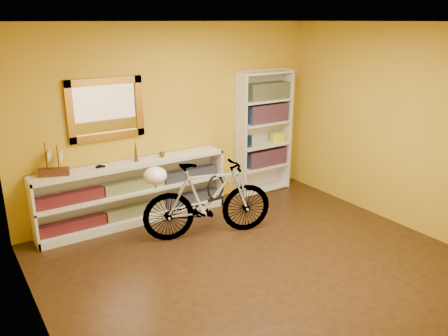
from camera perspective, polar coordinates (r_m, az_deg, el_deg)
floor at (r=5.20m, az=4.30°, el=-12.11°), size 4.50×4.00×0.01m
ceiling at (r=4.49m, az=5.12°, el=18.01°), size 4.50×4.00×0.01m
back_wall at (r=6.33m, az=-6.48°, el=6.12°), size 4.50×0.01×2.60m
left_wall at (r=3.81m, az=-23.37°, el=-3.55°), size 0.01×4.00×2.60m
right_wall at (r=6.28m, az=21.30°, el=4.87°), size 0.01×4.00×2.60m
gilt_mirror at (r=5.90m, az=-14.72°, el=7.21°), size 0.98×0.06×0.78m
wall_socket at (r=7.04m, az=0.45°, el=-1.41°), size 0.09×0.02×0.09m
console_unit at (r=6.14m, az=-11.26°, el=-3.04°), size 2.60×0.35×0.85m
cd_row_lower at (r=6.22m, az=-11.04°, el=-5.29°), size 2.50×0.13×0.14m
cd_row_upper at (r=6.09m, az=-11.25°, el=-2.13°), size 2.50×0.13×0.14m
model_ship at (r=5.68m, az=-20.90°, el=1.08°), size 0.38×0.24×0.42m
toy_car at (r=5.87m, az=-15.33°, el=0.06°), size 0.00×0.00×0.00m
bronze_ornament at (r=5.98m, az=-11.11°, el=2.27°), size 0.05×0.05×0.32m
decorative_orb at (r=6.15m, az=-7.85°, el=1.75°), size 0.08×0.08×0.08m
bookcase at (r=7.05m, az=5.02°, el=4.48°), size 0.90×0.30×1.90m
book_row_a at (r=7.18m, az=5.25°, el=1.39°), size 0.70×0.22×0.26m
book_row_b at (r=7.01m, az=5.41°, el=6.95°), size 0.70×0.22×0.28m
book_row_c at (r=6.95m, az=5.50°, el=9.66°), size 0.70×0.22×0.25m
travel_mug at (r=6.89m, az=3.22°, el=3.41°), size 0.08×0.08×0.19m
red_tin at (r=6.83m, az=3.66°, el=9.32°), size 0.19×0.19×0.19m
yellow_bag at (r=7.20m, az=6.77°, el=3.83°), size 0.23×0.18×0.16m
bicycle at (r=5.62m, az=-2.03°, el=-3.98°), size 0.89×1.73×0.98m
helmet at (r=5.38m, az=-8.69°, el=-0.98°), size 0.28×0.27×0.21m
u_lock at (r=5.59m, az=-1.07°, el=-2.48°), size 0.24×0.03×0.24m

